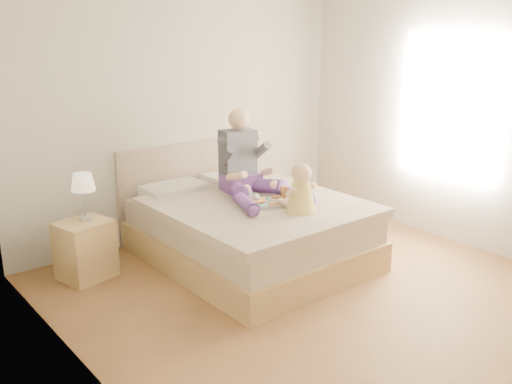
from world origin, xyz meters
TOP-DOWN VIEW (x-y plane):
  - room at (0.08, 0.01)m, footprint 4.02×4.22m
  - bed at (0.00, 1.08)m, footprint 1.70×2.18m
  - nightstand at (-1.41, 1.61)m, footprint 0.51×0.47m
  - lamp at (-1.37, 1.64)m, footprint 0.21×0.21m
  - adult at (0.12, 1.20)m, footprint 0.71×1.06m
  - tray at (0.04, 0.81)m, footprint 0.60×0.54m
  - baby at (0.13, 0.45)m, footprint 0.30×0.40m

SIDE VIEW (x-z plane):
  - nightstand at x=-1.41m, z-range 0.00..0.53m
  - bed at x=0.00m, z-range -0.18..0.82m
  - tray at x=0.04m, z-range 0.57..0.71m
  - baby at x=0.13m, z-range 0.57..1.01m
  - adult at x=0.12m, z-range 0.43..1.28m
  - lamp at x=-1.37m, z-range 0.65..1.07m
  - room at x=0.08m, z-range 0.15..2.87m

